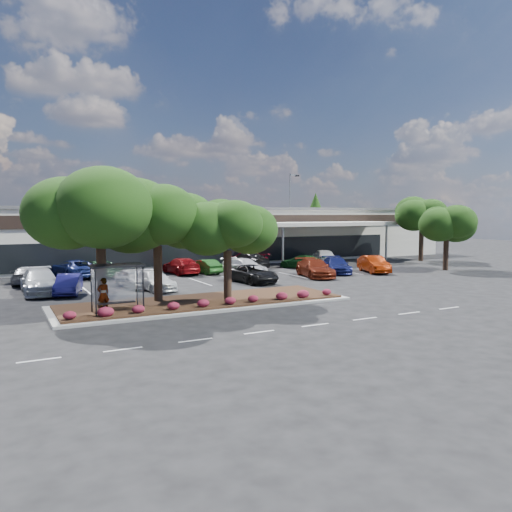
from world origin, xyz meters
name	(u,v)px	position (x,y,z in m)	size (l,w,h in m)	color
ground	(263,313)	(0.00, 0.00, 0.00)	(160.00, 160.00, 0.00)	black
retail_store	(123,234)	(0.06, 33.91, 3.15)	(80.40, 25.20, 6.25)	white
landscape_island	(204,302)	(-2.00, 4.00, 0.12)	(18.00, 6.00, 0.26)	#9E9D99
lane_markings	(195,288)	(-0.14, 10.42, 0.01)	(33.12, 20.06, 0.01)	silver
shrub_row	(217,301)	(-2.00, 1.90, 0.51)	(17.00, 0.80, 0.50)	maroon
bus_shelter	(116,274)	(-7.50, 2.95, 2.31)	(2.75, 1.55, 2.59)	black
island_tree_west	(101,238)	(-8.00, 4.50, 4.21)	(7.20, 7.20, 7.89)	#11330C
island_tree_mid	(157,241)	(-4.50, 5.20, 3.92)	(6.60, 6.60, 7.32)	#11330C
island_tree_east	(227,247)	(-0.50, 3.70, 3.51)	(5.80, 5.80, 6.50)	#11330C
tree_east_near	(446,237)	(26.00, 10.00, 3.25)	(5.60, 5.60, 6.51)	#11330C
tree_east_far	(422,228)	(31.00, 18.00, 3.81)	(6.40, 6.40, 7.62)	#11330C
conifer_north_east	(315,220)	(34.00, 44.00, 4.50)	(3.96, 3.96, 9.00)	#11330C
person_waiting	(103,294)	(-8.13, 3.39, 1.18)	(0.67, 0.44, 1.83)	#594C47
light_pole	(291,223)	(17.33, 24.94, 4.51)	(1.42, 0.71, 10.15)	#9E9D99
car_0	(40,282)	(-10.57, 13.09, 0.85)	(2.38, 5.86, 1.70)	#A8ACB4
car_1	(68,284)	(-8.87, 11.80, 0.70)	(1.48, 4.25, 1.40)	navy
car_2	(133,278)	(-4.12, 12.90, 0.71)	(1.68, 4.17, 1.42)	white
car_3	(154,281)	(-3.03, 11.09, 0.68)	(1.91, 4.69, 1.36)	white
car_4	(252,274)	(5.06, 11.11, 0.72)	(2.38, 5.16, 1.43)	black
car_5	(245,267)	(6.83, 15.93, 0.74)	(2.07, 5.09, 1.48)	silver
car_6	(315,268)	(11.56, 11.60, 0.79)	(2.20, 5.41, 1.57)	maroon
car_7	(336,265)	(14.94, 13.01, 0.74)	(2.08, 5.12, 1.49)	#141A52
car_8	(374,264)	(18.38, 11.77, 0.79)	(1.67, 4.80, 1.58)	#7B1C01
car_9	(27,275)	(-11.05, 18.72, 0.70)	(1.97, 4.84, 1.41)	#505056
car_10	(74,269)	(-7.22, 21.05, 0.80)	(2.64, 5.72, 1.59)	navy
car_11	(97,269)	(-5.37, 20.50, 0.74)	(2.46, 5.34, 1.48)	#1A4325
car_12	(181,266)	(1.90, 19.21, 0.75)	(2.10, 5.17, 1.50)	maroon
car_13	(205,267)	(3.97, 18.42, 0.66)	(1.40, 4.03, 1.33)	#1F551A
car_14	(247,261)	(9.21, 20.26, 0.81)	(2.28, 5.60, 1.63)	black
car_15	(246,259)	(9.93, 21.88, 0.78)	(2.19, 5.38, 1.56)	maroon
car_16	(301,262)	(14.25, 17.93, 0.67)	(1.88, 4.63, 1.34)	#195721
car_17	(323,257)	(18.40, 19.94, 0.86)	(2.03, 5.04, 1.72)	silver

